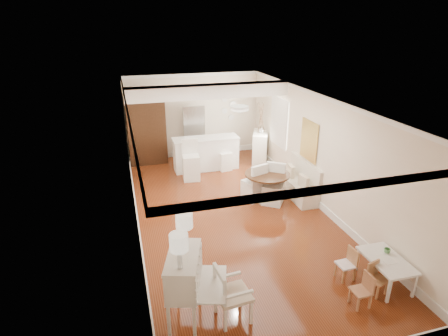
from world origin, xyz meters
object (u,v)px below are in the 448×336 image
kids_chair_b (346,264)px  pantry_cabinet (147,129)px  slip_chair_far (254,181)px  bar_stool_left (191,160)px  kids_chair_a (361,291)px  secretary_bureau (184,288)px  kids_chair_c (378,279)px  fridge (204,132)px  dining_table (267,187)px  gustavian_armchair (233,293)px  bar_stool_right (225,156)px  kids_table (385,271)px  breakfast_counter (206,153)px  sideboard (260,147)px  slip_chair_near (273,185)px

kids_chair_b → pantry_cabinet: pantry_cabinet is taller
slip_chair_far → bar_stool_left: (-1.33, 1.74, 0.08)m
kids_chair_a → kids_chair_b: 0.71m
secretary_bureau → kids_chair_c: size_ratio=2.02×
kids_chair_c → fridge: bearing=84.7°
secretary_bureau → slip_chair_far: size_ratio=1.16×
kids_chair_c → dining_table: bearing=82.5°
slip_chair_far → fridge: fridge is taller
gustavian_armchair → bar_stool_right: (1.62, 6.11, -0.02)m
dining_table → bar_stool_right: bar_stool_right is taller
kids_table → pantry_cabinet: size_ratio=0.44×
gustavian_armchair → kids_table: bearing=-94.1°
kids_chair_c → breakfast_counter: (-1.50, 6.47, 0.22)m
kids_chair_b → fridge: (-1.00, 7.02, 0.59)m
kids_table → kids_chair_b: size_ratio=1.64×
gustavian_armchair → breakfast_counter: breakfast_counter is taller
secretary_bureau → dining_table: 4.48m
slip_chair_far → dining_table: bearing=126.3°
breakfast_counter → sideboard: 1.91m
bar_stool_right → pantry_cabinet: (-2.25, 1.32, 0.69)m
gustavian_armchair → pantry_cabinet: 7.48m
kids_chair_a → kids_chair_c: size_ratio=1.02×
slip_chair_far → kids_chair_b: bearing=80.2°
kids_chair_c → breakfast_counter: bearing=87.9°
bar_stool_left → fridge: size_ratio=0.66×
slip_chair_far → bar_stool_right: slip_chair_far is taller
kids_chair_a → bar_stool_right: size_ratio=0.66×
bar_stool_right → kids_table: bearing=-86.1°
kids_chair_b → bar_stool_right: 5.77m
kids_chair_a → pantry_cabinet: 8.25m
gustavian_armchair → bar_stool_left: bar_stool_left is taller
dining_table → bar_stool_right: bearing=100.3°
kids_chair_b → kids_chair_c: size_ratio=1.04×
kids_table → fridge: (-1.60, 7.33, 0.65)m
sideboard → secretary_bureau: bearing=-96.9°
breakfast_counter → pantry_cabinet: (-1.70, 1.08, 0.63)m
slip_chair_far → breakfast_counter: 2.55m
kids_chair_a → dining_table: bearing=179.6°
secretary_bureau → kids_chair_a: bearing=7.0°
kids_chair_c → slip_chair_far: (-0.79, 4.03, 0.22)m
slip_chair_far → sideboard: bearing=-131.8°
dining_table → breakfast_counter: (-0.99, 2.65, 0.12)m
kids_table → slip_chair_near: 3.56m
gustavian_armchair → sideboard: (2.97, 6.56, 0.01)m
dining_table → slip_chair_near: slip_chair_near is taller
pantry_cabinet → slip_chair_far: bearing=-55.7°
kids_chair_c → bar_stool_left: bar_stool_left is taller
secretary_bureau → kids_chair_a: 2.90m
gustavian_armchair → sideboard: bearing=-29.7°
secretary_bureau → bar_stool_left: size_ratio=1.00×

